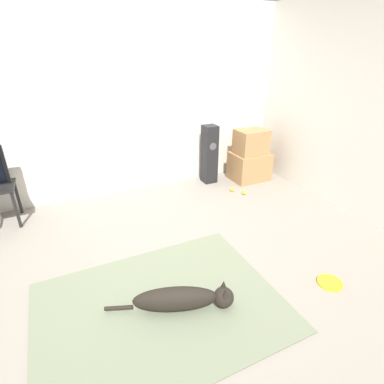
{
  "coord_description": "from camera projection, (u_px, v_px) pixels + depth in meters",
  "views": [
    {
      "loc": [
        -0.73,
        -2.05,
        1.91
      ],
      "look_at": [
        0.59,
        0.72,
        0.45
      ],
      "focal_mm": 28.0,
      "sensor_mm": 36.0,
      "label": 1
    }
  ],
  "objects": [
    {
      "name": "cardboard_box_lower",
      "position": [
        249.0,
        166.0,
        4.81
      ],
      "size": [
        0.58,
        0.45,
        0.44
      ],
      "color": "#A87A4C",
      "rests_on": "ground_plane"
    },
    {
      "name": "ground_plane",
      "position": [
        168.0,
        278.0,
        2.78
      ],
      "size": [
        12.0,
        12.0,
        0.0
      ],
      "primitive_type": "plane",
      "color": "gray"
    },
    {
      "name": "cardboard_box_upper",
      "position": [
        251.0,
        142.0,
        4.62
      ],
      "size": [
        0.47,
        0.36,
        0.38
      ],
      "color": "#A87A4C",
      "rests_on": "cardboard_box_lower"
    },
    {
      "name": "dog",
      "position": [
        183.0,
        299.0,
        2.39
      ],
      "size": [
        0.98,
        0.44,
        0.22
      ],
      "color": "black",
      "rests_on": "area_rug"
    },
    {
      "name": "floor_speaker",
      "position": [
        209.0,
        154.0,
        4.62
      ],
      "size": [
        0.2,
        0.21,
        0.9
      ],
      "color": "black",
      "rests_on": "ground_plane"
    },
    {
      "name": "tennis_ball_near_speaker",
      "position": [
        232.0,
        189.0,
        4.46
      ],
      "size": [
        0.07,
        0.07,
        0.07
      ],
      "color": "#C6E033",
      "rests_on": "ground_plane"
    },
    {
      "name": "tennis_ball_by_boxes",
      "position": [
        244.0,
        192.0,
        4.36
      ],
      "size": [
        0.07,
        0.07,
        0.07
      ],
      "color": "#C6E033",
      "rests_on": "ground_plane"
    },
    {
      "name": "frisbee",
      "position": [
        330.0,
        283.0,
        2.7
      ],
      "size": [
        0.22,
        0.22,
        0.03
      ],
      "color": "yellow",
      "rests_on": "ground_plane"
    },
    {
      "name": "area_rug",
      "position": [
        160.0,
        307.0,
        2.46
      ],
      "size": [
        1.95,
        1.48,
        0.01
      ],
      "color": "slate",
      "rests_on": "ground_plane"
    },
    {
      "name": "wall_back",
      "position": [
        107.0,
        103.0,
        3.94
      ],
      "size": [
        8.0,
        0.06,
        2.55
      ],
      "color": "silver",
      "rests_on": "ground_plane"
    }
  ]
}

